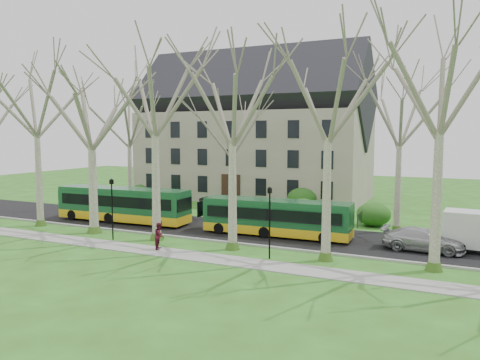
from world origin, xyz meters
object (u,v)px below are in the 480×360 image
Objects in this scene: bus_lead at (123,204)px; bus_follow at (276,217)px; sedan at (423,240)px; pedestrian_b at (160,236)px.

bus_follow is at bearing -0.68° from bus_lead.
pedestrian_b is (-15.55, -6.75, 0.14)m from sedan.
bus_follow is 2.18× the size of sedan.
sedan is 2.90× the size of pedestrian_b.
bus_follow is at bearing -57.64° from pedestrian_b.
sedan is 16.95m from pedestrian_b.
bus_lead reaches higher than bus_follow.
bus_follow reaches higher than sedan.
sedan is (23.89, 0.14, -0.77)m from bus_lead.
bus_lead is 13.80m from bus_follow.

